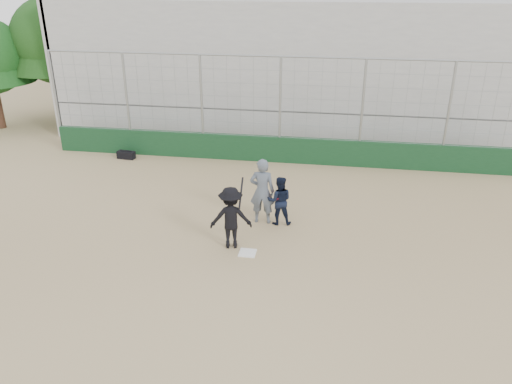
# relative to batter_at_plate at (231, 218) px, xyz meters

# --- Properties ---
(ground) EXTENTS (90.00, 90.00, 0.00)m
(ground) POSITION_rel_batter_at_plate_xyz_m (0.49, -0.31, -0.86)
(ground) COLOR olive
(ground) RESTS_ON ground
(home_plate) EXTENTS (0.44, 0.44, 0.02)m
(home_plate) POSITION_rel_batter_at_plate_xyz_m (0.49, -0.31, -0.85)
(home_plate) COLOR white
(home_plate) RESTS_ON ground
(backstop) EXTENTS (18.10, 0.25, 4.04)m
(backstop) POSITION_rel_batter_at_plate_xyz_m (0.49, 6.69, 0.10)
(backstop) COLOR #103319
(backstop) RESTS_ON ground
(bleachers) EXTENTS (20.25, 6.70, 6.98)m
(bleachers) POSITION_rel_batter_at_plate_xyz_m (0.49, 11.64, 2.07)
(bleachers) COLOR #9C9C9C
(bleachers) RESTS_ON ground
(tree_left) EXTENTS (4.48, 4.48, 7.00)m
(tree_left) POSITION_rel_batter_at_plate_xyz_m (-10.51, 10.69, 3.53)
(tree_left) COLOR #362513
(tree_left) RESTS_ON ground
(batter_at_plate) EXTENTS (1.22, 0.87, 1.87)m
(batter_at_plate) POSITION_rel_batter_at_plate_xyz_m (0.00, 0.00, 0.00)
(batter_at_plate) COLOR black
(batter_at_plate) RESTS_ON ground
(catcher_crouched) EXTENTS (0.80, 0.66, 1.02)m
(catcher_crouched) POSITION_rel_batter_at_plate_xyz_m (1.11, 1.49, -0.35)
(catcher_crouched) COLOR black
(catcher_crouched) RESTS_ON ground
(umpire) EXTENTS (0.73, 0.48, 1.78)m
(umpire) POSITION_rel_batter_at_plate_xyz_m (0.60, 1.54, 0.03)
(umpire) COLOR #515A66
(umpire) RESTS_ON ground
(equipment_bag) EXTENTS (0.72, 0.37, 0.34)m
(equipment_bag) POSITION_rel_batter_at_plate_xyz_m (-5.51, 6.08, -0.71)
(equipment_bag) COLOR black
(equipment_bag) RESTS_ON ground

